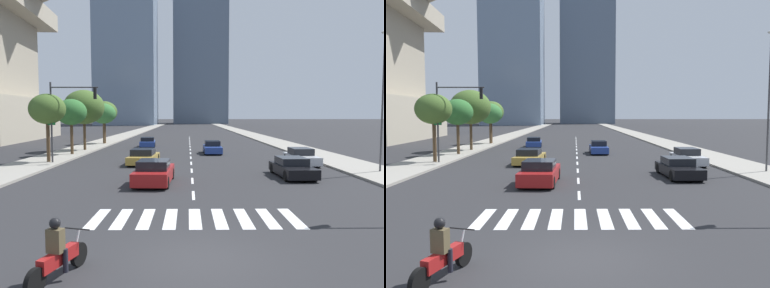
# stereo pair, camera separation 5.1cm
# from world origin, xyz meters

# --- Properties ---
(ground_plane) EXTENTS (800.00, 800.00, 0.00)m
(ground_plane) POSITION_xyz_m (0.00, 0.00, 0.00)
(ground_plane) COLOR #28282B
(sidewalk_east) EXTENTS (4.00, 260.00, 0.15)m
(sidewalk_east) POSITION_xyz_m (12.09, 30.00, 0.07)
(sidewalk_east) COLOR gray
(sidewalk_east) RESTS_ON ground
(sidewalk_west) EXTENTS (4.00, 260.00, 0.15)m
(sidewalk_west) POSITION_xyz_m (-12.09, 30.00, 0.07)
(sidewalk_west) COLOR gray
(sidewalk_west) RESTS_ON ground
(crosswalk_near) EXTENTS (7.65, 2.77, 0.01)m
(crosswalk_near) POSITION_xyz_m (0.00, 3.97, 0.00)
(crosswalk_near) COLOR silver
(crosswalk_near) RESTS_ON ground
(lane_divider_center) EXTENTS (0.14, 50.00, 0.01)m
(lane_divider_center) POSITION_xyz_m (0.00, 31.97, 0.00)
(lane_divider_center) COLOR silver
(lane_divider_center) RESTS_ON ground
(motorcycle_lead) EXTENTS (0.93, 2.19, 1.49)m
(motorcycle_lead) POSITION_xyz_m (-3.25, -1.17, 0.58)
(motorcycle_lead) COLOR black
(motorcycle_lead) RESTS_ON ground
(sedan_blue_0) EXTENTS (2.07, 4.33, 1.20)m
(sedan_blue_0) POSITION_xyz_m (-5.13, 35.38, 0.56)
(sedan_blue_0) COLOR navy
(sedan_blue_0) RESTS_ON ground
(sedan_blue_1) EXTENTS (1.75, 4.33, 1.27)m
(sedan_blue_1) POSITION_xyz_m (2.19, 27.64, 0.58)
(sedan_blue_1) COLOR navy
(sedan_blue_1) RESTS_ON ground
(sedan_gold_2) EXTENTS (2.18, 4.71, 1.22)m
(sedan_gold_2) POSITION_xyz_m (-3.74, 19.57, 0.56)
(sedan_gold_2) COLOR #B28E38
(sedan_gold_2) RESTS_ON ground
(sedan_silver_3) EXTENTS (1.81, 4.61, 1.27)m
(sedan_silver_3) POSITION_xyz_m (8.56, 19.17, 0.59)
(sedan_silver_3) COLOR #B7BABF
(sedan_silver_3) RESTS_ON ground
(sedan_red_4) EXTENTS (2.10, 4.54, 1.35)m
(sedan_red_4) POSITION_xyz_m (-2.15, 11.08, 0.62)
(sedan_red_4) COLOR maroon
(sedan_red_4) RESTS_ON ground
(sedan_black_5) EXTENTS (2.00, 4.62, 1.21)m
(sedan_black_5) POSITION_xyz_m (6.22, 13.30, 0.56)
(sedan_black_5) COLOR black
(sedan_black_5) RESTS_ON ground
(traffic_signal_far) EXTENTS (3.98, 0.28, 6.23)m
(traffic_signal_far) POSITION_xyz_m (-9.59, 19.60, 4.36)
(traffic_signal_far) COLOR #333335
(traffic_signal_far) RESTS_ON sidewalk_west
(street_lamp_east) EXTENTS (0.50, 0.24, 9.07)m
(street_lamp_east) POSITION_xyz_m (12.39, 14.61, 5.30)
(street_lamp_east) COLOR #3F3F42
(street_lamp_east) RESTS_ON sidewalk_east
(street_tree_nearest) EXTENTS (2.81, 2.81, 5.36)m
(street_tree_nearest) POSITION_xyz_m (-11.29, 19.88, 4.28)
(street_tree_nearest) COLOR #4C3823
(street_tree_nearest) RESTS_ON sidewalk_west
(street_tree_second) EXTENTS (2.89, 2.89, 5.21)m
(street_tree_second) POSITION_xyz_m (-11.29, 25.86, 4.11)
(street_tree_second) COLOR #4C3823
(street_tree_second) RESTS_ON sidewalk_west
(street_tree_third) EXTENTS (4.26, 4.26, 6.36)m
(street_tree_third) POSITION_xyz_m (-11.29, 30.28, 4.69)
(street_tree_third) COLOR #4C3823
(street_tree_third) RESTS_ON sidewalk_west
(street_tree_fourth) EXTENTS (3.20, 3.20, 5.31)m
(street_tree_fourth) POSITION_xyz_m (-11.29, 39.43, 4.08)
(street_tree_fourth) COLOR #4C3823
(street_tree_fourth) RESTS_ON sidewalk_west
(street_tree_fifth) EXTENTS (3.35, 3.35, 5.55)m
(street_tree_fifth) POSITION_xyz_m (-11.29, 39.99, 4.26)
(street_tree_fifth) COLOR #4C3823
(street_tree_fifth) RESTS_ON sidewalk_west
(office_tower_center_skyline) EXTENTS (25.02, 25.06, 90.15)m
(office_tower_center_skyline) POSITION_xyz_m (5.65, 172.33, 39.85)
(office_tower_center_skyline) COLOR slate
(office_tower_center_skyline) RESTS_ON ground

